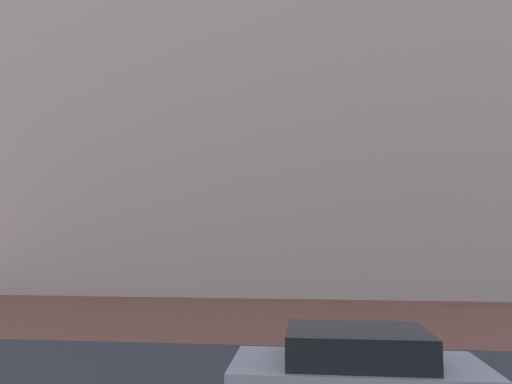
% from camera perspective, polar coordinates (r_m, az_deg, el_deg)
% --- Properties ---
extents(ground_plane, '(120.00, 120.00, 0.00)m').
position_cam_1_polar(ground_plane, '(11.82, 0.86, -20.14)').
color(ground_plane, brown).
extents(landmark_building, '(29.56, 11.16, 35.92)m').
position_cam_1_polar(landmark_building, '(29.71, -1.83, 10.73)').
color(landmark_building, beige).
rests_on(landmark_building, ground_plane).
extents(car_silver, '(4.12, 2.05, 1.50)m').
position_cam_1_polar(car_silver, '(8.48, 12.15, -21.03)').
color(car_silver, '#B2B2BC').
rests_on(car_silver, ground_plane).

